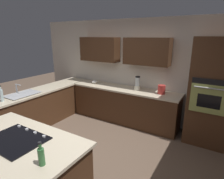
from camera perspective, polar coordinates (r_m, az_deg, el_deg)
ground_plane at (r=3.78m, az=-8.02°, el=-19.44°), size 14.00×14.00×0.00m
wall_back at (r=4.91m, az=6.01°, el=7.13°), size 6.00×0.44×2.60m
lower_cabinets_back at (r=4.90m, az=3.62°, el=-4.90°), size 2.80×0.60×0.86m
countertop_back at (r=4.76m, az=3.72°, el=0.16°), size 2.84×0.64×0.04m
lower_cabinets_side at (r=5.11m, az=-20.35°, el=-5.04°), size 0.60×2.90×0.86m
countertop_side at (r=4.97m, az=-20.86°, el=-0.19°), size 0.64×2.94×0.04m
island_base at (r=3.03m, az=-26.26°, el=-21.41°), size 1.78×0.93×0.86m
island_top at (r=2.79m, az=-27.44°, el=-13.97°), size 1.86×1.01×0.04m
wall_oven at (r=4.21m, az=27.99°, el=-0.95°), size 0.80×0.66×2.18m
sink_unit at (r=4.69m, az=-25.83°, el=-1.24°), size 0.46×0.70×0.23m
cooktop at (r=2.78m, az=-27.41°, el=-13.43°), size 0.76×0.56×0.03m
blender at (r=4.59m, az=7.80°, el=1.64°), size 0.15×0.15×0.35m
mixing_bowl at (r=5.25m, az=-5.34°, el=2.43°), size 0.17×0.17×0.09m
kettle at (r=4.41m, az=14.93°, el=-0.00°), size 0.17×0.17×0.20m
dish_soap_bottle at (r=4.38m, az=-30.78°, el=-1.45°), size 0.07×0.07×0.33m
second_bottle at (r=2.16m, az=-20.86°, el=-18.51°), size 0.07×0.07×0.27m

